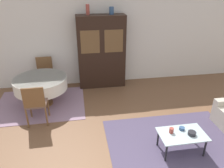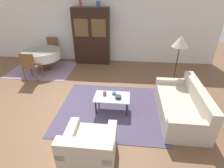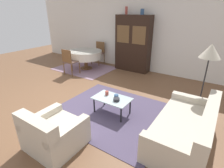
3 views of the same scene
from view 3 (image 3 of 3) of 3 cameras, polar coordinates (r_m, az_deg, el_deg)
The scene contains 17 objects.
ground_plane at distance 4.82m, azimuth -14.90°, elevation -5.76°, with size 14.00×14.00×0.00m, color brown.
wall_back at distance 7.18m, azimuth 6.50°, elevation 15.77°, with size 10.00×0.06×2.70m.
area_rug at distance 4.24m, azimuth 0.09°, elevation -9.06°, with size 2.62×2.27×0.01m.
dining_rug at distance 7.38m, azimuth -8.93°, elevation 5.10°, with size 2.23×1.72×0.01m.
couch at distance 3.52m, azimuth 23.02°, elevation -13.36°, with size 0.92×1.85×0.77m.
armchair at distance 3.32m, azimuth -18.64°, elevation -15.05°, with size 0.88×0.87×0.75m.
coffee_table at distance 4.03m, azimuth -0.00°, elevation -5.15°, with size 0.86×0.53×0.39m.
display_cabinet at distance 6.90m, azimuth 6.89°, elevation 12.88°, with size 1.35×0.45×2.09m.
dining_table at distance 7.18m, azimuth -8.66°, elevation 9.51°, with size 1.31×1.31×0.73m.
dining_chair_near at distance 6.60m, azimuth -13.73°, elevation 7.52°, with size 0.44×0.44×0.95m.
dining_chair_far at distance 7.84m, azimuth -4.33°, elevation 10.58°, with size 0.44×0.44×0.95m.
floor_lamp at distance 4.19m, azimuth 29.39°, elevation 8.52°, with size 0.42×0.42×1.63m.
cup at distance 4.13m, azimuth -1.69°, elevation -2.97°, with size 0.08×0.08×0.10m.
bowl at distance 3.88m, azimuth 1.47°, elevation -5.08°, with size 0.14×0.14×0.06m.
bowl_small at distance 4.07m, azimuth 1.42°, elevation -3.80°, with size 0.10×0.10×0.05m.
vase_tall at distance 6.95m, azimuth 4.71°, elevation 22.81°, with size 0.10×0.10×0.27m.
vase_short at distance 6.66m, azimuth 9.86°, elevation 22.23°, with size 0.13×0.13×0.20m.
Camera 3 is at (3.28, -2.69, 2.28)m, focal length 28.00 mm.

